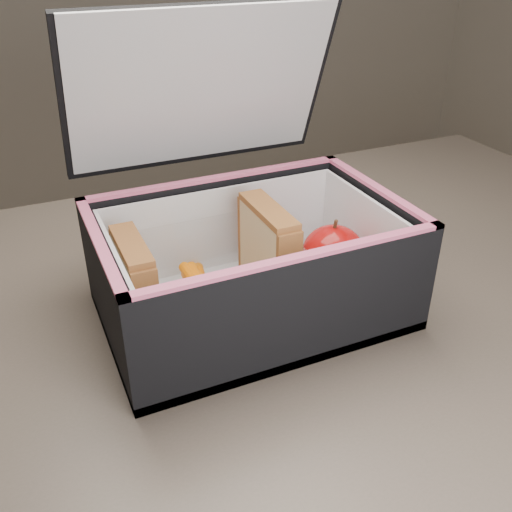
{
  "coord_description": "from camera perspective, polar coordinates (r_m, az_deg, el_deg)",
  "views": [
    {
      "loc": [
        -0.26,
        -0.48,
        1.13
      ],
      "look_at": [
        -0.04,
        0.01,
        0.81
      ],
      "focal_mm": 40.0,
      "sensor_mm": 36.0,
      "label": 1
    }
  ],
  "objects": [
    {
      "name": "plastic_tub",
      "position": [
        0.6,
        -5.08,
        -2.48
      ],
      "size": [
        0.19,
        0.13,
        0.08
      ],
      "primitive_type": null,
      "color": "white",
      "rests_on": "lunch_bag"
    },
    {
      "name": "sandwich_right",
      "position": [
        0.62,
        1.21,
        0.38
      ],
      "size": [
        0.03,
        0.1,
        0.11
      ],
      "color": "#D2B07F",
      "rests_on": "plastic_tub"
    },
    {
      "name": "sandwich_left",
      "position": [
        0.58,
        -11.91,
        -2.9
      ],
      "size": [
        0.02,
        0.09,
        0.1
      ],
      "color": "#D2B07F",
      "rests_on": "plastic_tub"
    },
    {
      "name": "paper_napkin",
      "position": [
        0.67,
        7.07,
        -2.27
      ],
      "size": [
        0.08,
        0.08,
        0.01
      ],
      "primitive_type": "cube",
      "rotation": [
        0.0,
        0.0,
        0.02
      ],
      "color": "white",
      "rests_on": "lunch_bag"
    },
    {
      "name": "carrot_sticks",
      "position": [
        0.61,
        -5.33,
        -4.28
      ],
      "size": [
        0.05,
        0.16,
        0.03
      ],
      "color": "orange",
      "rests_on": "plastic_tub"
    },
    {
      "name": "red_apple",
      "position": [
        0.65,
        7.72,
        0.24
      ],
      "size": [
        0.07,
        0.07,
        0.08
      ],
      "rotation": [
        0.0,
        0.0,
        0.04
      ],
      "color": "#9A0200",
      "rests_on": "paper_napkin"
    },
    {
      "name": "kitchen_table",
      "position": [
        0.72,
        3.34,
        -10.35
      ],
      "size": [
        1.2,
        0.8,
        0.75
      ],
      "color": "brown",
      "rests_on": "ground"
    },
    {
      "name": "lunch_bag",
      "position": [
        0.61,
        -0.66,
        -0.04
      ],
      "size": [
        0.32,
        0.29,
        0.31
      ],
      "color": "black",
      "rests_on": "kitchen_table"
    }
  ]
}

